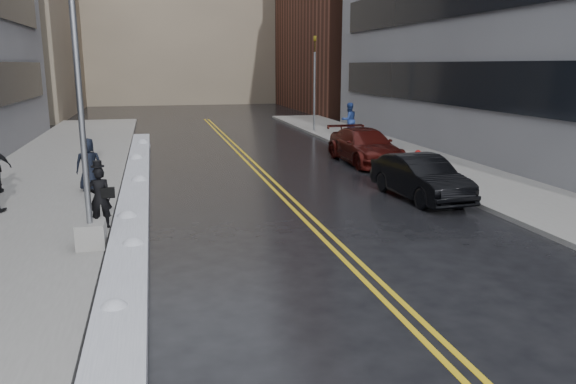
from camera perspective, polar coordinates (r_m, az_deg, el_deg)
ground at (r=12.30m, az=-4.55°, el=-8.03°), size 160.00×160.00×0.00m
sidewalk_west at (r=22.16m, az=-23.65°, el=0.56°), size 5.50×50.00×0.15m
sidewalk_east at (r=24.75m, az=15.07°, el=2.39°), size 4.00×50.00×0.15m
lane_line_left at (r=22.18m, az=-2.62°, el=1.46°), size 0.12×50.00×0.01m
lane_line_right at (r=22.24m, az=-1.86°, el=1.50°), size 0.12×50.00×0.01m
snow_ridge at (r=19.83m, az=-15.25°, el=0.14°), size 0.90×30.00×0.34m
building_far at (r=71.77m, az=-10.98°, el=17.90°), size 36.00×16.00×22.00m
lamppost at (r=13.58m, az=-20.05°, el=4.28°), size 0.65×0.65×7.62m
fire_hydrant at (r=24.21m, az=13.04°, el=3.41°), size 0.26×0.26×0.73m
traffic_signal at (r=36.83m, az=2.71°, el=11.30°), size 0.16×0.20×6.00m
pedestrian_fedora at (r=15.49m, az=-18.58°, el=-0.55°), size 0.65×0.47×1.63m
pedestrian_c at (r=20.28m, az=-19.58°, el=2.66°), size 0.89×0.58×1.80m
pedestrian_east at (r=33.75m, az=6.21°, el=7.30°), size 1.12×0.96×2.02m
car_black at (r=19.04m, az=13.31°, el=1.45°), size 1.89×4.51×1.45m
car_maroon at (r=25.63m, az=7.80°, el=4.63°), size 2.30×5.37×1.54m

